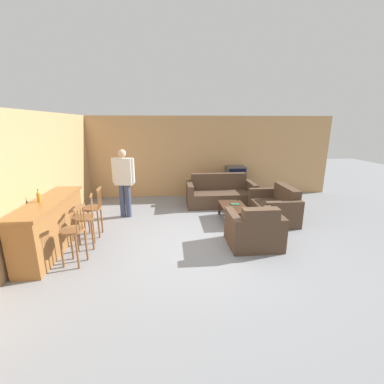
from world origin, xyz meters
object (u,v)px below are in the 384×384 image
coffee_table (234,208)px  book_on_table (235,204)px  armchair_near (254,231)px  tv_unit (235,189)px  person_by_window (124,179)px  bar_chair_mid (85,221)px  couch_far (220,194)px  tv (235,174)px  loveseat_right (275,208)px  bar_chair_near (73,234)px  bottle (39,196)px  bar_chair_far (93,211)px

coffee_table → book_on_table: (0.06, 0.12, 0.06)m
armchair_near → book_on_table: armchair_near is taller
armchair_near → tv_unit: bearing=81.8°
book_on_table → person_by_window: bearing=171.0°
bar_chair_mid → book_on_table: size_ratio=4.82×
couch_far → tv: bearing=50.9°
loveseat_right → coffee_table: bearing=-179.6°
bar_chair_near → person_by_window: bearing=78.1°
bar_chair_near → loveseat_right: bearing=22.4°
bar_chair_mid → coffee_table: (3.21, 1.14, -0.22)m
coffee_table → book_on_table: book_on_table is taller
bottle → book_on_table: bearing=18.9°
bar_chair_near → tv: (3.79, 3.92, 0.21)m
tv → person_by_window: size_ratio=0.35×
tv → bar_chair_near: bearing=-134.0°
bar_chair_near → bar_chair_far: bearing=90.0°
bar_chair_far → tv_unit: 4.68m
loveseat_right → person_by_window: (-3.78, 0.55, 0.68)m
bar_chair_near → person_by_window: size_ratio=0.60×
bar_chair_mid → tv: (3.79, 3.30, 0.21)m
tv_unit → tv: 0.51m
bar_chair_far → coffee_table: (3.21, 0.58, -0.22)m
couch_far → tv_unit: couch_far is taller
bar_chair_near → tv: bearing=46.0°
tv → book_on_table: tv is taller
couch_far → tv_unit: bearing=51.0°
bar_chair_mid → couch_far: (3.13, 2.50, -0.24)m
bar_chair_far → couch_far: size_ratio=0.53×
loveseat_right → armchair_near: bearing=-125.8°
bar_chair_mid → bar_chair_far: 0.56m
person_by_window → coffee_table: bearing=-11.5°
tv_unit → person_by_window: size_ratio=0.57×
bar_chair_mid → bottle: size_ratio=4.53×
armchair_near → person_by_window: (-2.79, 1.91, 0.68)m
couch_far → loveseat_right: (1.13, -1.35, -0.00)m
person_by_window → bar_chair_mid: bearing=-106.1°
loveseat_right → person_by_window: bearing=171.8°
bar_chair_mid → tv_unit: bearing=41.1°
bar_chair_near → armchair_near: bar_chair_near is taller
armchair_near → book_on_table: bearing=90.6°
bar_chair_near → tv_unit: size_ratio=1.05×
coffee_table → tv_unit: tv_unit is taller
book_on_table → loveseat_right: bearing=-6.2°
book_on_table → person_by_window: person_by_window is taller
couch_far → tv_unit: size_ratio=1.99×
tv_unit → bottle: (-4.50, -3.42, 0.83)m
coffee_table → book_on_table: size_ratio=4.94×
couch_far → bottle: 4.72m
bar_chair_near → armchair_near: size_ratio=1.06×
armchair_near → loveseat_right: size_ratio=0.71×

